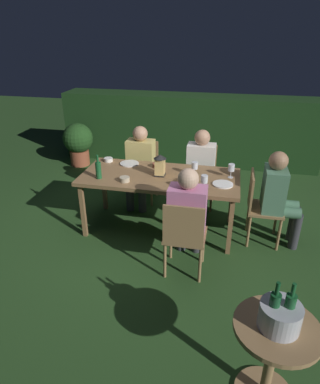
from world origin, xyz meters
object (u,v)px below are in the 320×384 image
(wine_glass_a, at_px, (231,168))
(potted_plant_by_hedge, at_px, (78,142))
(wine_glass_d, at_px, (190,181))
(bowl_bread, at_px, (184,180))
(wine_glass_c, at_px, (195,166))
(ice_bucket, at_px, (280,314))
(bowl_salad, at_px, (158,165))
(person_in_pink, at_px, (188,212))
(chair_side_right_a, at_px, (143,168))
(person_in_mustard, at_px, (140,163))
(green_bottle_on_table, at_px, (98,170))
(person_in_green, at_px, (279,195))
(dining_table, at_px, (160,179))
(wine_glass_b, at_px, (204,180))
(plate_a, at_px, (223,184))
(plate_b, at_px, (129,163))
(bowl_dip, at_px, (125,179))
(chair_head_far, at_px, (259,204))
(side_table, at_px, (272,351))
(bowl_olives, at_px, (108,160))
(chair_side_right_b, at_px, (201,173))
(lantern_centerpiece, at_px, (160,164))
(person_in_cream, at_px, (200,168))

(wine_glass_a, height_order, potted_plant_by_hedge, wine_glass_a)
(wine_glass_d, distance_m, bowl_bread, 0.25)
(wine_glass_c, relative_size, ice_bucket, 0.49)
(bowl_salad, bearing_deg, person_in_pink, -60.31)
(wine_glass_d, height_order, ice_bucket, ice_bucket)
(bowl_bread, bearing_deg, ice_bucket, -65.01)
(chair_side_right_a, distance_m, person_in_mustard, 0.25)
(green_bottle_on_table, bearing_deg, person_in_green, 6.44)
(dining_table, bearing_deg, person_in_mustard, 124.26)
(wine_glass_b, relative_size, plate_a, 0.72)
(plate_b, bearing_deg, green_bottle_on_table, -113.05)
(wine_glass_d, distance_m, plate_a, 0.43)
(wine_glass_a, distance_m, bowl_dip, 1.26)
(chair_head_far, height_order, bowl_dip, chair_head_far)
(person_in_mustard, distance_m, bowl_dip, 0.90)
(ice_bucket, bearing_deg, wine_glass_d, 115.03)
(plate_b, height_order, bowl_dip, bowl_dip)
(chair_head_far, distance_m, side_table, 2.01)
(bowl_olives, distance_m, potted_plant_by_hedge, 2.02)
(chair_side_right_a, bearing_deg, ice_bucket, -60.37)
(person_in_green, relative_size, wine_glass_a, 6.80)
(side_table, bearing_deg, chair_side_right_b, 104.94)
(person_in_mustard, relative_size, lantern_centerpiece, 4.34)
(person_in_green, distance_m, bowl_bread, 1.10)
(wine_glass_c, distance_m, bowl_bread, 0.26)
(bowl_bread, xyz_separation_m, potted_plant_by_hedge, (-2.28, 2.05, -0.32))
(bowl_salad, bearing_deg, ice_bucket, -60.92)
(dining_table, relative_size, lantern_centerpiece, 7.18)
(chair_head_far, height_order, bowl_bread, chair_head_far)
(wine_glass_b, distance_m, bowl_olives, 1.46)
(lantern_centerpiece, height_order, bowl_bread, lantern_centerpiece)
(chair_side_right_b, bearing_deg, wine_glass_c, -91.79)
(bowl_bread, height_order, potted_plant_by_hedge, bowl_bread)
(dining_table, bearing_deg, plate_a, -8.94)
(wine_glass_d, bearing_deg, person_in_pink, -85.83)
(potted_plant_by_hedge, bearing_deg, person_in_mustard, -39.80)
(dining_table, xyz_separation_m, plate_b, (-0.47, 0.28, 0.06))
(bowl_dip, xyz_separation_m, side_table, (1.55, -1.75, -0.33))
(chair_side_right_a, bearing_deg, wine_glass_d, -54.48)
(person_in_cream, height_order, lantern_centerpiece, person_in_cream)
(person_in_pink, distance_m, bowl_dip, 0.88)
(person_in_mustard, relative_size, bowl_olives, 9.90)
(ice_bucket, bearing_deg, person_in_cream, 106.00)
(plate_a, bearing_deg, person_in_mustard, 147.73)
(green_bottle_on_table, xyz_separation_m, potted_plant_by_hedge, (-1.28, 2.14, -0.41))
(bowl_olives, bearing_deg, lantern_centerpiece, -22.01)
(bowl_salad, bearing_deg, bowl_dip, -118.96)
(chair_head_far, height_order, side_table, chair_head_far)
(plate_a, bearing_deg, person_in_cream, 113.66)
(chair_side_right_b, height_order, bowl_bread, chair_side_right_b)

